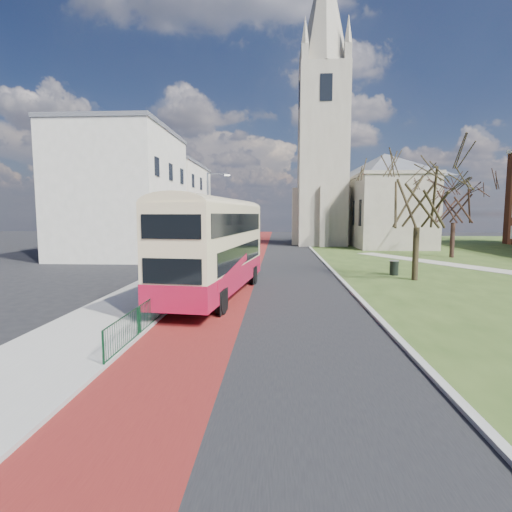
# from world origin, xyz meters

# --- Properties ---
(ground) EXTENTS (160.00, 160.00, 0.00)m
(ground) POSITION_xyz_m (0.00, 0.00, 0.00)
(ground) COLOR black
(ground) RESTS_ON ground
(road_carriageway) EXTENTS (9.00, 120.00, 0.01)m
(road_carriageway) POSITION_xyz_m (1.50, 20.00, 0.01)
(road_carriageway) COLOR black
(road_carriageway) RESTS_ON ground
(bus_lane) EXTENTS (3.40, 120.00, 0.01)m
(bus_lane) POSITION_xyz_m (-1.20, 20.00, 0.01)
(bus_lane) COLOR #591414
(bus_lane) RESTS_ON ground
(pavement_west) EXTENTS (4.00, 120.00, 0.12)m
(pavement_west) POSITION_xyz_m (-5.00, 20.00, 0.06)
(pavement_west) COLOR gray
(pavement_west) RESTS_ON ground
(kerb_west) EXTENTS (0.25, 120.00, 0.13)m
(kerb_west) POSITION_xyz_m (-3.00, 20.00, 0.07)
(kerb_west) COLOR #999993
(kerb_west) RESTS_ON ground
(kerb_east) EXTENTS (0.25, 80.00, 0.13)m
(kerb_east) POSITION_xyz_m (6.10, 22.00, 0.07)
(kerb_east) COLOR #999993
(kerb_east) RESTS_ON ground
(pedestrian_railing) EXTENTS (0.07, 24.00, 1.12)m
(pedestrian_railing) POSITION_xyz_m (-2.95, 4.00, 0.55)
(pedestrian_railing) COLOR #0D391F
(pedestrian_railing) RESTS_ON ground
(gothic_church) EXTENTS (16.38, 18.00, 40.00)m
(gothic_church) POSITION_xyz_m (12.56, 38.00, 13.13)
(gothic_church) COLOR gray
(gothic_church) RESTS_ON ground
(street_block_near) EXTENTS (10.30, 14.30, 13.00)m
(street_block_near) POSITION_xyz_m (-14.00, 22.00, 6.51)
(street_block_near) COLOR beige
(street_block_near) RESTS_ON ground
(street_block_far) EXTENTS (10.30, 16.30, 11.50)m
(street_block_far) POSITION_xyz_m (-14.00, 38.00, 5.76)
(street_block_far) COLOR beige
(street_block_far) RESTS_ON ground
(streetlamp) EXTENTS (2.13, 0.18, 8.00)m
(streetlamp) POSITION_xyz_m (-4.35, 18.00, 4.59)
(streetlamp) COLOR gray
(streetlamp) RESTS_ON pavement_west
(bus) EXTENTS (4.20, 12.22, 5.01)m
(bus) POSITION_xyz_m (-1.33, 2.04, 2.86)
(bus) COLOR maroon
(bus) RESTS_ON ground
(winter_tree_near) EXTENTS (7.47, 7.47, 8.90)m
(winter_tree_near) POSITION_xyz_m (10.93, 7.82, 6.20)
(winter_tree_near) COLOR #302818
(winter_tree_near) RESTS_ON grass_green
(winter_tree_far) EXTENTS (7.94, 7.94, 8.93)m
(winter_tree_far) POSITION_xyz_m (19.33, 22.11, 6.22)
(winter_tree_far) COLOR #2F1D17
(winter_tree_far) RESTS_ON grass_green
(litter_bin) EXTENTS (0.73, 0.73, 1.06)m
(litter_bin) POSITION_xyz_m (10.18, 9.89, 0.57)
(litter_bin) COLOR black
(litter_bin) RESTS_ON grass_green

